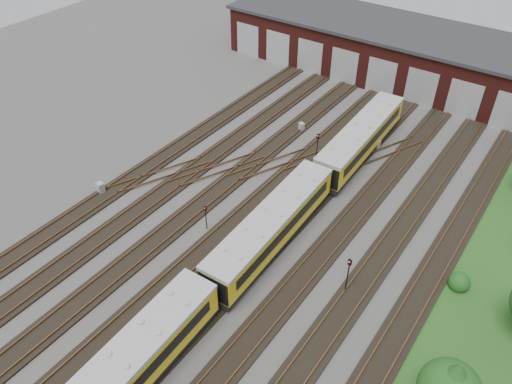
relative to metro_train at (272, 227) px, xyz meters
The scene contains 15 objects.
ground 5.22m from the metro_train, 114.45° to the right, with size 120.00×120.00×0.00m, color #43403E.
track_network 4.76m from the metro_train, 119.63° to the right, with size 30.40×70.00×0.33m.
maintenance_shed 35.65m from the metro_train, 93.23° to the left, with size 51.00×12.50×6.35m.
grass_verge 18.00m from the metro_train, 18.24° to the left, with size 8.00×55.00×0.05m, color #24531B.
metro_train is the anchor object (origin of this frame).
signal_mast_0 5.82m from the metro_train, 164.10° to the right, with size 0.25×0.23×2.52m.
signal_mast_1 15.45m from the metro_train, 95.26° to the left, with size 0.27×0.25×2.90m.
signal_mast_2 12.94m from the metro_train, 103.60° to the left, with size 0.28×0.26×3.19m.
signal_mast_3 7.35m from the metro_train, ahead, with size 0.28×0.27×3.49m.
relay_cabinet_0 17.14m from the metro_train, 168.06° to the right, with size 0.68×0.57×1.14m, color #9B9EA0.
relay_cabinet_1 18.21m from the metro_train, 113.57° to the left, with size 0.57×0.48×0.96m, color #9B9EA0.
relay_cabinet_2 2.30m from the metro_train, 99.24° to the right, with size 0.53×0.44×0.88m, color #9B9EA0.
relay_cabinet_3 8.97m from the metro_train, 97.16° to the left, with size 0.56×0.47×0.94m, color #9B9EA0.
relay_cabinet_4 18.20m from the metro_train, 86.75° to the left, with size 0.66×0.55×1.11m, color #9B9EA0.
bush_0 14.73m from the metro_train, 17.52° to the left, with size 1.61×1.61×1.61m, color #174413.
Camera 1 is at (17.98, -20.22, 29.24)m, focal length 35.00 mm.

